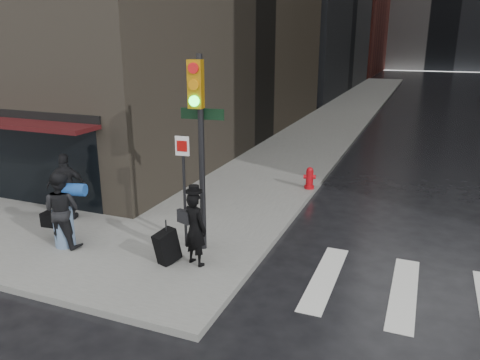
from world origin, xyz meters
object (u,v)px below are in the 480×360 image
(man_overcoat, at_px, (189,231))
(traffic_light, at_px, (198,129))
(fire_hydrant, at_px, (309,179))
(man_greycoat, at_px, (67,187))
(man_jeans, at_px, (62,209))

(man_overcoat, bearing_deg, traffic_light, -63.10)
(traffic_light, distance_m, fire_hydrant, 6.18)
(man_overcoat, distance_m, fire_hydrant, 6.34)
(man_greycoat, relative_size, traffic_light, 0.41)
(traffic_light, bearing_deg, man_overcoat, -87.98)
(man_jeans, bearing_deg, man_greycoat, -56.84)
(man_jeans, bearing_deg, traffic_light, -166.82)
(man_jeans, height_order, man_greycoat, man_greycoat)
(man_overcoat, distance_m, traffic_light, 2.22)
(man_jeans, bearing_deg, fire_hydrant, -128.38)
(fire_hydrant, bearing_deg, man_overcoat, -100.31)
(man_jeans, relative_size, man_greycoat, 1.00)
(man_overcoat, relative_size, man_jeans, 1.00)
(man_jeans, height_order, fire_hydrant, man_jeans)
(traffic_light, height_order, fire_hydrant, traffic_light)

